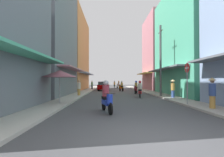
% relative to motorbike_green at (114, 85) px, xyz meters
% --- Properties ---
extents(ground_plane, '(97.26, 97.26, 0.00)m').
position_rel_motorbike_green_xyz_m(ground_plane, '(-0.13, -14.67, -0.70)').
color(ground_plane, '#424244').
extents(sidewalk_left, '(1.68, 52.21, 0.12)m').
position_rel_motorbike_green_xyz_m(sidewalk_left, '(-4.57, -14.67, -0.64)').
color(sidewalk_left, '#ADA89E').
rests_on(sidewalk_left, ground).
extents(sidewalk_right, '(1.68, 52.21, 0.12)m').
position_rel_motorbike_green_xyz_m(sidewalk_right, '(4.31, -14.67, -0.64)').
color(sidewalk_right, '#ADA89E').
rests_on(sidewalk_right, ground).
extents(building_left_mid, '(7.05, 9.32, 12.48)m').
position_rel_motorbike_green_xyz_m(building_left_mid, '(-8.40, -19.20, 5.53)').
color(building_left_mid, slate).
rests_on(building_left_mid, ground).
extents(building_left_far, '(7.05, 12.66, 12.67)m').
position_rel_motorbike_green_xyz_m(building_left_far, '(-8.40, -7.69, 5.63)').
color(building_left_far, '#D88C4C').
rests_on(building_left_far, ground).
extents(building_right_mid, '(7.05, 10.87, 11.42)m').
position_rel_motorbike_green_xyz_m(building_right_mid, '(8.14, -19.15, 5.00)').
color(building_right_mid, '#4CB28C').
rests_on(building_right_mid, ground).
extents(building_right_far, '(7.05, 8.26, 12.24)m').
position_rel_motorbike_green_xyz_m(building_right_far, '(8.14, -8.78, 5.41)').
color(building_right_far, '#B7727F').
rests_on(building_right_far, ground).
extents(motorbike_green, '(0.55, 1.81, 1.58)m').
position_rel_motorbike_green_xyz_m(motorbike_green, '(0.00, 0.00, 0.00)').
color(motorbike_green, black).
rests_on(motorbike_green, ground).
extents(motorbike_white, '(0.74, 1.74, 1.58)m').
position_rel_motorbike_green_xyz_m(motorbike_white, '(0.74, -2.15, 0.00)').
color(motorbike_white, black).
rests_on(motorbike_white, ground).
extents(motorbike_blue, '(0.69, 1.76, 1.58)m').
position_rel_motorbike_green_xyz_m(motorbike_blue, '(-1.31, -28.78, 0.00)').
color(motorbike_blue, black).
rests_on(motorbike_blue, ground).
extents(motorbike_black, '(0.68, 1.77, 0.96)m').
position_rel_motorbike_green_xyz_m(motorbike_black, '(-2.50, -4.32, -0.20)').
color(motorbike_black, black).
rests_on(motorbike_black, ground).
extents(motorbike_maroon, '(0.69, 1.76, 1.58)m').
position_rel_motorbike_green_xyz_m(motorbike_maroon, '(2.07, -16.53, 0.00)').
color(motorbike_maroon, black).
rests_on(motorbike_maroon, ground).
extents(motorbike_orange, '(0.68, 1.77, 1.58)m').
position_rel_motorbike_green_xyz_m(motorbike_orange, '(0.68, -11.40, 0.00)').
color(motorbike_orange, black).
rests_on(motorbike_orange, ground).
extents(motorbike_red, '(0.57, 1.80, 1.58)m').
position_rel_motorbike_green_xyz_m(motorbike_red, '(1.69, -21.26, 0.00)').
color(motorbike_red, black).
rests_on(motorbike_red, ground).
extents(parked_car, '(1.90, 4.16, 1.45)m').
position_rel_motorbike_green_xyz_m(parked_car, '(-2.07, -9.30, 0.04)').
color(parked_car, '#8C0000').
rests_on(parked_car, ground).
extents(pedestrian_foreground, '(0.44, 0.44, 1.73)m').
position_rel_motorbike_green_xyz_m(pedestrian_foreground, '(4.20, -28.35, 0.27)').
color(pedestrian_foreground, '#BF8C3F').
rests_on(pedestrian_foreground, ground).
extents(pedestrian_crossing, '(0.34, 0.34, 1.60)m').
position_rel_motorbike_green_xyz_m(pedestrian_crossing, '(-4.23, -6.68, 0.09)').
color(pedestrian_crossing, '#262628').
rests_on(pedestrian_crossing, ground).
extents(pedestrian_midway, '(0.44, 0.44, 1.68)m').
position_rel_motorbike_green_xyz_m(pedestrian_midway, '(4.34, -22.49, 0.24)').
color(pedestrian_midway, '#334C8C').
rests_on(pedestrian_midway, ground).
extents(pedestrian_far, '(0.34, 0.34, 1.66)m').
position_rel_motorbike_green_xyz_m(pedestrian_far, '(-4.18, -20.14, 0.12)').
color(pedestrian_far, '#BF8C3F').
rests_on(pedestrian_far, ground).
extents(vendor_umbrella, '(2.30, 2.30, 2.25)m').
position_rel_motorbike_green_xyz_m(vendor_umbrella, '(-4.45, -25.84, 1.32)').
color(vendor_umbrella, '#99999E').
rests_on(vendor_umbrella, ground).
extents(utility_pole, '(0.20, 1.20, 6.85)m').
position_rel_motorbike_green_xyz_m(utility_pole, '(3.72, -21.05, 2.80)').
color(utility_pole, '#4C4C4F').
rests_on(utility_pole, ground).
extents(street_sign_no_entry, '(0.07, 0.60, 2.65)m').
position_rel_motorbike_green_xyz_m(street_sign_no_entry, '(3.62, -26.76, 1.01)').
color(street_sign_no_entry, gray).
rests_on(street_sign_no_entry, ground).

